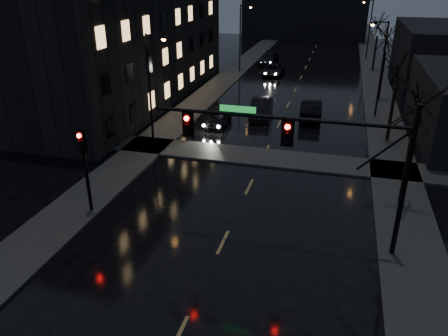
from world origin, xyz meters
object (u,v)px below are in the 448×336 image
Objects in this scene: oncoming_car_a at (219,117)px; lead_car at (311,109)px; oncoming_car_c at (273,70)px; oncoming_car_b at (261,108)px; oncoming_car_d at (268,58)px.

lead_car is at bearing 26.26° from oncoming_car_a.
oncoming_car_c is at bearing 84.14° from oncoming_car_a.
oncoming_car_a is 19.83m from oncoming_car_c.
oncoming_car_b is 4.25m from lead_car.
lead_car is (7.16, 3.83, 0.14)m from oncoming_car_a.
oncoming_car_a is 0.81× the size of lead_car.
oncoming_car_c is 0.92× the size of oncoming_car_d.
oncoming_car_b reaches higher than oncoming_car_c.
oncoming_car_b is at bearing 6.42° from lead_car.
oncoming_car_d is (-1.78, 6.87, 0.09)m from oncoming_car_c.
oncoming_car_c is 16.97m from lead_car.
oncoming_car_b reaches higher than oncoming_car_a.
oncoming_car_b is 0.97× the size of lead_car.
oncoming_car_b reaches higher than oncoming_car_d.
lead_car reaches higher than oncoming_car_d.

